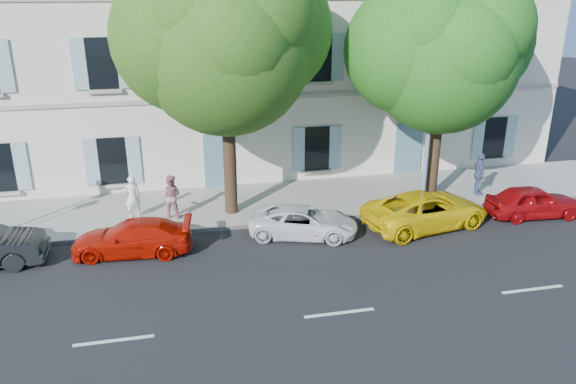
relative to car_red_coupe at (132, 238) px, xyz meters
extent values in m
plane|color=black|center=(5.69, -1.01, -0.58)|extent=(90.00, 90.00, 0.00)
cube|color=#A09E96|center=(5.69, 3.44, -0.50)|extent=(36.00, 4.50, 0.15)
cube|color=#9E998E|center=(5.69, 1.27, -0.50)|extent=(36.00, 0.16, 0.16)
cube|color=beige|center=(5.69, 9.19, 5.42)|extent=(28.00, 7.00, 12.00)
imported|color=#B61205|center=(0.00, 0.00, 0.00)|extent=(4.12, 2.04, 1.15)
imported|color=white|center=(5.93, 0.15, -0.04)|extent=(4.23, 2.84, 1.08)
imported|color=yellow|center=(10.56, -0.04, 0.09)|extent=(5.13, 3.12, 1.33)
imported|color=#98090C|center=(15.07, -0.03, 0.04)|extent=(3.71, 1.69, 1.24)
cylinder|color=#3A2819|center=(3.63, 2.58, 1.53)|extent=(0.49, 0.49, 3.91)
ellipsoid|color=#3B701C|center=(3.63, 2.58, 5.82)|extent=(6.25, 6.25, 6.87)
cylinder|color=#3A2819|center=(11.86, 2.25, 1.36)|extent=(0.47, 0.47, 3.56)
ellipsoid|color=#2D7D20|center=(11.86, 2.25, 5.31)|extent=(5.79, 5.79, 6.37)
cylinder|color=#7293BF|center=(11.31, 1.79, 3.86)|extent=(0.17, 0.17, 8.56)
imported|color=white|center=(-0.07, 2.83, 0.40)|extent=(0.68, 0.52, 1.66)
imported|color=#B97682|center=(1.35, 2.57, 0.42)|extent=(0.97, 0.85, 1.68)
imported|color=#4D598E|center=(14.05, 2.31, 0.48)|extent=(0.69, 1.13, 1.81)
camera|label=1|loc=(1.46, -17.74, 7.97)|focal=35.00mm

